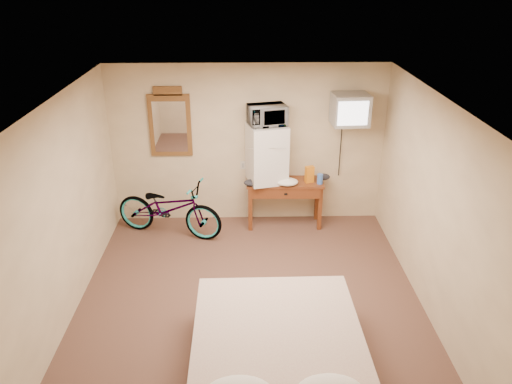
# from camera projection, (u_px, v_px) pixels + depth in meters

# --- Properties ---
(room) EXTENTS (4.60, 4.64, 2.50)m
(room) POSITION_uv_depth(u_px,v_px,m) (250.00, 213.00, 5.59)
(room) COLOR #4F3327
(room) RESTS_ON ground
(desk) EXTENTS (1.19, 0.48, 0.75)m
(desk) POSITION_uv_depth(u_px,v_px,m) (285.00, 190.00, 7.69)
(desk) COLOR maroon
(desk) RESTS_ON floor
(mini_fridge) EXTENTS (0.65, 0.64, 0.89)m
(mini_fridge) POSITION_uv_depth(u_px,v_px,m) (267.00, 154.00, 7.50)
(mini_fridge) COLOR silver
(mini_fridge) RESTS_ON desk
(microwave) EXTENTS (0.61, 0.49, 0.30)m
(microwave) POSITION_uv_depth(u_px,v_px,m) (267.00, 115.00, 7.25)
(microwave) COLOR silver
(microwave) RESTS_ON mini_fridge
(snack_bag) EXTENTS (0.15, 0.11, 0.26)m
(snack_bag) POSITION_uv_depth(u_px,v_px,m) (309.00, 174.00, 7.58)
(snack_bag) COLOR orange
(snack_bag) RESTS_ON desk
(blue_cup) EXTENTS (0.09, 0.09, 0.15)m
(blue_cup) POSITION_uv_depth(u_px,v_px,m) (320.00, 179.00, 7.55)
(blue_cup) COLOR #3B6ACA
(blue_cup) RESTS_ON desk
(cloth_cream) EXTENTS (0.33, 0.26, 0.10)m
(cloth_cream) POSITION_uv_depth(u_px,v_px,m) (287.00, 182.00, 7.51)
(cloth_cream) COLOR beige
(cloth_cream) RESTS_ON desk
(cloth_dark_a) EXTENTS (0.24, 0.18, 0.09)m
(cloth_dark_a) POSITION_uv_depth(u_px,v_px,m) (252.00, 183.00, 7.50)
(cloth_dark_a) COLOR black
(cloth_dark_a) RESTS_ON desk
(cloth_dark_b) EXTENTS (0.20, 0.16, 0.09)m
(cloth_dark_b) POSITION_uv_depth(u_px,v_px,m) (323.00, 177.00, 7.70)
(cloth_dark_b) COLOR black
(cloth_dark_b) RESTS_ON desk
(crt_television) EXTENTS (0.54, 0.61, 0.45)m
(crt_television) POSITION_uv_depth(u_px,v_px,m) (350.00, 109.00, 7.20)
(crt_television) COLOR black
(crt_television) RESTS_ON room
(wall_mirror) EXTENTS (0.63, 0.04, 1.07)m
(wall_mirror) POSITION_uv_depth(u_px,v_px,m) (170.00, 123.00, 7.48)
(wall_mirror) COLOR brown
(wall_mirror) RESTS_ON room
(bicycle) EXTENTS (1.78, 1.06, 0.89)m
(bicycle) POSITION_uv_depth(u_px,v_px,m) (169.00, 208.00, 7.51)
(bicycle) COLOR black
(bicycle) RESTS_ON floor
(bed) EXTENTS (1.68, 2.21, 0.90)m
(bed) POSITION_uv_depth(u_px,v_px,m) (279.00, 367.00, 4.76)
(bed) COLOR brown
(bed) RESTS_ON floor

